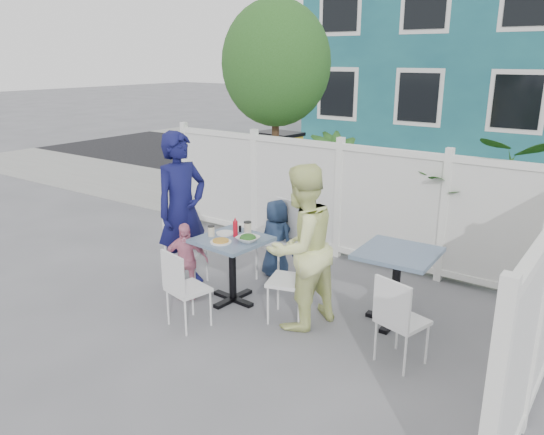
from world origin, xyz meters
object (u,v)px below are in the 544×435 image
Objects in this scene: utility_cabinet at (279,172)px; main_table at (232,253)px; man at (182,210)px; chair_right at (296,274)px; chair_left at (181,244)px; chair_near at (182,284)px; toddler at (185,261)px; chair_back at (283,234)px; woman at (301,247)px; boy at (277,239)px; spare_table at (397,268)px.

main_table is (1.85, -3.56, -0.08)m from utility_cabinet.
chair_right is at bearing -81.00° from man.
chair_near is at bearing 27.16° from chair_left.
utility_cabinet reaches higher than toddler.
chair_near is 0.44× the size of man.
toddler is at bearing -123.63° from man.
utility_cabinet reaches higher than chair_near.
chair_near is at bearing -127.00° from man.
chair_left is at bearing 55.07° from chair_back.
man reaches higher than chair_right.
woman reaches higher than boy.
chair_right is (1.64, 0.02, 0.00)m from chair_left.
chair_right is 1.08× the size of chair_near.
toddler is (-1.35, -0.26, -0.08)m from chair_right.
chair_right is at bearing -147.32° from spare_table.
utility_cabinet is 4.45m from chair_right.
man is 1.87× the size of boy.
spare_table is 0.80× the size of boy.
chair_back is 0.53× the size of man.
chair_left is at bearing 73.31° from chair_right.
man reaches higher than woman.
man is at bearing 102.51° from toddler.
boy is at bearing 27.19° from chair_right.
chair_near is at bearing -37.11° from woman.
toddler is (0.28, -0.26, -0.49)m from man.
boy is at bearing 89.89° from main_table.
utility_cabinet is at bearing 124.60° from chair_near.
chair_right is at bearing 1.27° from main_table.
chair_back is at bearing 83.97° from main_table.
main_table is 0.45× the size of woman.
chair_left is at bearing 146.89° from chair_near.
main_table is 0.85× the size of chair_right.
main_table is at bearing -82.55° from man.
man is at bearing 72.30° from chair_right.
main_table is at bearing 72.32° from chair_left.
woman is (2.77, -3.57, 0.18)m from utility_cabinet.
boy reaches higher than spare_table.
utility_cabinet is 0.71× the size of man.
utility_cabinet is 1.48× the size of toddler.
chair_right is at bearing 72.79° from chair_left.
chair_back is 0.12m from boy.
man is (-2.51, -0.56, 0.32)m from spare_table.
woman is at bearing 144.15° from boy.
chair_right is at bearing -23.80° from toddler.
chair_left reaches higher than main_table.
main_table is 0.77× the size of chair_back.
chair_back is at bearing 169.75° from spare_table.
spare_table is 0.88× the size of chair_left.
toddler is (0.29, -0.24, -0.08)m from chair_left.
boy reaches higher than chair_near.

